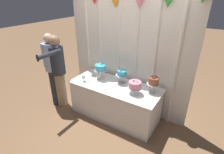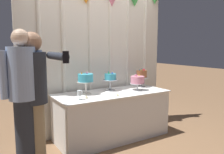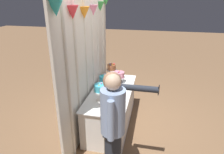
{
  "view_description": "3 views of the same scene",
  "coord_description": "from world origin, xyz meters",
  "px_view_note": "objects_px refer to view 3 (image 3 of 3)",
  "views": [
    {
      "loc": [
        1.62,
        -2.59,
        2.49
      ],
      "look_at": [
        -0.09,
        0.13,
        0.91
      ],
      "focal_mm": 28.52,
      "sensor_mm": 36.0,
      "label": 1
    },
    {
      "loc": [
        -1.91,
        -2.96,
        1.5
      ],
      "look_at": [
        0.07,
        0.21,
        0.99
      ],
      "focal_mm": 36.64,
      "sensor_mm": 36.0,
      "label": 2
    },
    {
      "loc": [
        -3.55,
        -0.67,
        2.55
      ],
      "look_at": [
        0.08,
        0.11,
        1.03
      ],
      "focal_mm": 32.52,
      "sensor_mm": 36.0,
      "label": 3
    }
  ],
  "objects_px": {
    "tealight_near_left": "(124,93)",
    "guest_man_pink_jacket": "(113,128)",
    "tealight_far_left": "(114,105)",
    "cake_display_midright": "(119,75)",
    "cake_display_midleft": "(104,80)",
    "cake_display_rightmost": "(112,68)",
    "cake_table": "(112,107)",
    "guest_girl_blue_dress": "(113,123)",
    "wine_glass": "(114,104)",
    "cake_display_leftmost": "(101,89)"
  },
  "relations": [
    {
      "from": "tealight_near_left",
      "to": "guest_man_pink_jacket",
      "type": "bearing_deg",
      "value": -177.39
    },
    {
      "from": "tealight_far_left",
      "to": "cake_display_midright",
      "type": "bearing_deg",
      "value": 5.33
    },
    {
      "from": "cake_display_midleft",
      "to": "cake_display_rightmost",
      "type": "height_order",
      "value": "cake_display_rightmost"
    },
    {
      "from": "cake_table",
      "to": "tealight_near_left",
      "type": "xyz_separation_m",
      "value": [
        -0.07,
        -0.26,
        0.39
      ]
    },
    {
      "from": "cake_display_midleft",
      "to": "guest_girl_blue_dress",
      "type": "xyz_separation_m",
      "value": [
        -1.35,
        -0.46,
        -0.03
      ]
    },
    {
      "from": "tealight_near_left",
      "to": "cake_display_midright",
      "type": "bearing_deg",
      "value": 20.66
    },
    {
      "from": "cake_display_midleft",
      "to": "cake_display_midright",
      "type": "distance_m",
      "value": 0.46
    },
    {
      "from": "tealight_near_left",
      "to": "guest_man_pink_jacket",
      "type": "xyz_separation_m",
      "value": [
        -1.35,
        -0.06,
        0.17
      ]
    },
    {
      "from": "wine_glass",
      "to": "guest_girl_blue_dress",
      "type": "height_order",
      "value": "guest_girl_blue_dress"
    },
    {
      "from": "cake_display_rightmost",
      "to": "guest_man_pink_jacket",
      "type": "height_order",
      "value": "guest_man_pink_jacket"
    },
    {
      "from": "cake_display_leftmost",
      "to": "tealight_far_left",
      "type": "bearing_deg",
      "value": -113.44
    },
    {
      "from": "cake_display_leftmost",
      "to": "guest_man_pink_jacket",
      "type": "distance_m",
      "value": 1.09
    },
    {
      "from": "cake_display_midleft",
      "to": "guest_girl_blue_dress",
      "type": "distance_m",
      "value": 1.43
    },
    {
      "from": "guest_girl_blue_dress",
      "to": "cake_display_midleft",
      "type": "bearing_deg",
      "value": 18.76
    },
    {
      "from": "cake_display_leftmost",
      "to": "guest_girl_blue_dress",
      "type": "relative_size",
      "value": 0.21
    },
    {
      "from": "cake_display_leftmost",
      "to": "tealight_near_left",
      "type": "xyz_separation_m",
      "value": [
        0.35,
        -0.37,
        -0.23
      ]
    },
    {
      "from": "cake_display_leftmost",
      "to": "guest_man_pink_jacket",
      "type": "relative_size",
      "value": 0.21
    },
    {
      "from": "cake_table",
      "to": "guest_girl_blue_dress",
      "type": "bearing_deg",
      "value": -167.01
    },
    {
      "from": "cake_display_midleft",
      "to": "cake_display_midright",
      "type": "xyz_separation_m",
      "value": [
        0.4,
        -0.23,
        -0.04
      ]
    },
    {
      "from": "wine_glass",
      "to": "tealight_near_left",
      "type": "height_order",
      "value": "wine_glass"
    },
    {
      "from": "cake_display_leftmost",
      "to": "cake_display_rightmost",
      "type": "relative_size",
      "value": 1.04
    },
    {
      "from": "cake_display_midright",
      "to": "wine_glass",
      "type": "relative_size",
      "value": 2.07
    },
    {
      "from": "cake_display_midleft",
      "to": "tealight_near_left",
      "type": "height_order",
      "value": "cake_display_midleft"
    },
    {
      "from": "cake_display_leftmost",
      "to": "cake_display_midleft",
      "type": "xyz_separation_m",
      "value": [
        0.48,
        0.06,
        -0.03
      ]
    },
    {
      "from": "guest_man_pink_jacket",
      "to": "cake_display_rightmost",
      "type": "bearing_deg",
      "value": 12.65
    },
    {
      "from": "cake_table",
      "to": "cake_display_rightmost",
      "type": "bearing_deg",
      "value": 12.02
    },
    {
      "from": "cake_display_midright",
      "to": "cake_table",
      "type": "bearing_deg",
      "value": 171.99
    },
    {
      "from": "wine_glass",
      "to": "tealight_far_left",
      "type": "bearing_deg",
      "value": 15.53
    },
    {
      "from": "cake_display_leftmost",
      "to": "tealight_far_left",
      "type": "xyz_separation_m",
      "value": [
        -0.11,
        -0.26,
        -0.23
      ]
    },
    {
      "from": "cake_table",
      "to": "wine_glass",
      "type": "height_order",
      "value": "wine_glass"
    },
    {
      "from": "cake_display_leftmost",
      "to": "tealight_far_left",
      "type": "distance_m",
      "value": 0.36
    },
    {
      "from": "guest_man_pink_jacket",
      "to": "cake_display_midleft",
      "type": "bearing_deg",
      "value": 18.26
    },
    {
      "from": "cake_display_midright",
      "to": "wine_glass",
      "type": "distance_m",
      "value": 1.12
    },
    {
      "from": "cake_display_midright",
      "to": "cake_display_midleft",
      "type": "bearing_deg",
      "value": 150.37
    },
    {
      "from": "cake_table",
      "to": "cake_display_rightmost",
      "type": "height_order",
      "value": "cake_display_rightmost"
    },
    {
      "from": "cake_display_midleft",
      "to": "wine_glass",
      "type": "relative_size",
      "value": 2.45
    },
    {
      "from": "guest_girl_blue_dress",
      "to": "guest_man_pink_jacket",
      "type": "height_order",
      "value": "guest_man_pink_jacket"
    },
    {
      "from": "wine_glass",
      "to": "guest_girl_blue_dress",
      "type": "xyz_separation_m",
      "value": [
        -0.64,
        -0.11,
        0.08
      ]
    },
    {
      "from": "cake_table",
      "to": "cake_display_midright",
      "type": "xyz_separation_m",
      "value": [
        0.46,
        -0.07,
        0.54
      ]
    },
    {
      "from": "cake_table",
      "to": "cake_display_midright",
      "type": "height_order",
      "value": "cake_display_midright"
    },
    {
      "from": "cake_display_leftmost",
      "to": "tealight_near_left",
      "type": "height_order",
      "value": "cake_display_leftmost"
    },
    {
      "from": "cake_table",
      "to": "guest_girl_blue_dress",
      "type": "height_order",
      "value": "guest_girl_blue_dress"
    },
    {
      "from": "tealight_far_left",
      "to": "tealight_near_left",
      "type": "bearing_deg",
      "value": -12.87
    },
    {
      "from": "tealight_far_left",
      "to": "guest_man_pink_jacket",
      "type": "distance_m",
      "value": 0.92
    },
    {
      "from": "cake_display_midright",
      "to": "cake_display_rightmost",
      "type": "xyz_separation_m",
      "value": [
        0.27,
        0.22,
        0.06
      ]
    },
    {
      "from": "cake_display_midleft",
      "to": "wine_glass",
      "type": "bearing_deg",
      "value": -153.68
    },
    {
      "from": "tealight_near_left",
      "to": "guest_girl_blue_dress",
      "type": "xyz_separation_m",
      "value": [
        -1.22,
        -0.03,
        0.17
      ]
    },
    {
      "from": "cake_display_rightmost",
      "to": "cake_table",
      "type": "bearing_deg",
      "value": -167.98
    },
    {
      "from": "cake_display_midright",
      "to": "tealight_far_left",
      "type": "bearing_deg",
      "value": -174.67
    },
    {
      "from": "cake_display_leftmost",
      "to": "tealight_near_left",
      "type": "distance_m",
      "value": 0.56
    }
  ]
}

